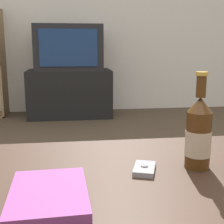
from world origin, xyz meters
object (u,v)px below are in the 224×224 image
(tv_stand, at_px, (70,93))
(table_book, at_px, (49,195))
(cell_phone, at_px, (144,169))
(television, at_px, (69,48))
(beer_bottle, at_px, (198,134))

(tv_stand, height_order, table_book, tv_stand)
(cell_phone, bearing_deg, table_book, -133.50)
(television, height_order, beer_bottle, television)
(beer_bottle, bearing_deg, table_book, -160.66)
(cell_phone, bearing_deg, tv_stand, 113.16)
(tv_stand, relative_size, television, 1.27)
(table_book, bearing_deg, cell_phone, 25.66)
(beer_bottle, distance_m, cell_phone, 0.17)
(television, relative_size, table_book, 2.92)
(tv_stand, height_order, cell_phone, tv_stand)
(table_book, bearing_deg, beer_bottle, 17.12)
(tv_stand, distance_m, beer_bottle, 2.65)
(beer_bottle, distance_m, table_book, 0.43)
(television, distance_m, beer_bottle, 2.65)
(cell_phone, distance_m, table_book, 0.28)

